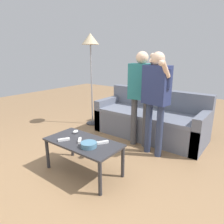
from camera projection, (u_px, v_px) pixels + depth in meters
The scene contains 11 objects.
ground_plane at pixel (98, 173), 2.66m from camera, with size 12.00×12.00×0.00m, color #93704C.
couch at pixel (150, 120), 3.84m from camera, with size 2.03×0.85×0.86m.
coffee_table at pixel (83, 145), 2.59m from camera, with size 1.00×0.51×0.44m.
snack_bowl at pixel (89, 145), 2.41m from camera, with size 0.19×0.19×0.06m, color teal.
game_remote_nunchuk at pixel (75, 132), 2.83m from camera, with size 0.06×0.09×0.05m.
floor_lamp at pixel (90, 46), 4.10m from camera, with size 0.35×0.35×1.92m.
player_center at pixel (141, 89), 3.22m from camera, with size 0.49×0.29×1.56m.
player_right at pixel (156, 93), 2.92m from camera, with size 0.45×0.41×1.55m.
game_remote_wand_near at pixel (80, 140), 2.56m from camera, with size 0.12×0.13×0.03m.
game_remote_wand_far at pixel (103, 142), 2.51m from camera, with size 0.11×0.14×0.03m.
game_remote_wand_spare at pixel (64, 140), 2.59m from camera, with size 0.11×0.15×0.03m.
Camera 1 is at (1.55, -1.75, 1.52)m, focal length 32.28 mm.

